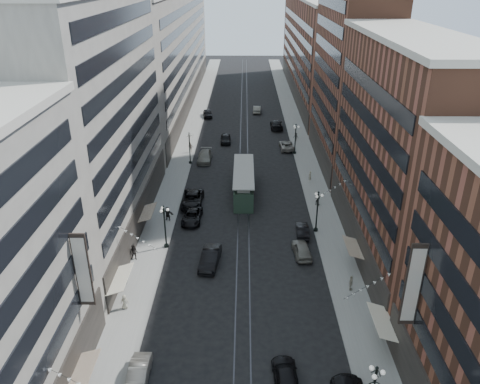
{
  "coord_description": "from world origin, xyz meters",
  "views": [
    {
      "loc": [
        0.09,
        -19.74,
        30.0
      ],
      "look_at": [
        -0.44,
        33.18,
        5.0
      ],
      "focal_mm": 35.0,
      "sensor_mm": 36.0,
      "label": 1
    }
  ],
  "objects_px": {
    "streetcar": "(244,183)",
    "car_1": "(138,374)",
    "lamppost_se_mid": "(295,138)",
    "pedestrian_5": "(168,214)",
    "car_4": "(302,249)",
    "lamppost_se_far": "(317,210)",
    "car_7": "(192,199)",
    "lamppost_sw_far": "(165,225)",
    "car_5": "(210,258)",
    "car_11": "(286,145)",
    "car_13": "(226,139)",
    "pedestrian_9": "(296,137)",
    "car_9": "(208,114)",
    "car_10": "(302,230)",
    "pedestrian_6": "(191,147)",
    "pedestrian_4": "(351,283)",
    "pedestrian_1": "(125,302)",
    "pedestrian_8": "(310,176)",
    "car_8": "(205,157)",
    "car_14": "(257,109)",
    "lamppost_sw_mid": "(190,147)",
    "car_6": "(286,376)",
    "car_12": "(276,124)",
    "pedestrian_7": "(317,199)",
    "car_2": "(192,216)",
    "pedestrian_2": "(134,252)"
  },
  "relations": [
    {
      "from": "car_12",
      "to": "pedestrian_6",
      "type": "distance_m",
      "value": 22.19
    },
    {
      "from": "streetcar",
      "to": "car_14",
      "type": "distance_m",
      "value": 44.23
    },
    {
      "from": "car_10",
      "to": "car_11",
      "type": "distance_m",
      "value": 31.58
    },
    {
      "from": "pedestrian_1",
      "to": "pedestrian_5",
      "type": "distance_m",
      "value": 18.09
    },
    {
      "from": "lamppost_sw_mid",
      "to": "car_1",
      "type": "distance_m",
      "value": 47.24
    },
    {
      "from": "car_14",
      "to": "car_11",
      "type": "bearing_deg",
      "value": 104.96
    },
    {
      "from": "car_4",
      "to": "lamppost_se_far",
      "type": "bearing_deg",
      "value": -118.93
    },
    {
      "from": "car_7",
      "to": "pedestrian_8",
      "type": "xyz_separation_m",
      "value": [
        17.63,
        8.28,
        0.12
      ]
    },
    {
      "from": "pedestrian_5",
      "to": "lamppost_se_mid",
      "type": "bearing_deg",
      "value": 66.98
    },
    {
      "from": "car_1",
      "to": "car_9",
      "type": "height_order",
      "value": "car_9"
    },
    {
      "from": "lamppost_se_far",
      "to": "car_8",
      "type": "bearing_deg",
      "value": 123.23
    },
    {
      "from": "car_7",
      "to": "pedestrian_5",
      "type": "distance_m",
      "value": 5.49
    },
    {
      "from": "car_4",
      "to": "car_7",
      "type": "bearing_deg",
      "value": -47.8
    },
    {
      "from": "pedestrian_4",
      "to": "car_9",
      "type": "xyz_separation_m",
      "value": [
        -19.43,
        63.81,
        -0.18
      ]
    },
    {
      "from": "streetcar",
      "to": "pedestrian_5",
      "type": "height_order",
      "value": "streetcar"
    },
    {
      "from": "car_8",
      "to": "pedestrian_9",
      "type": "xyz_separation_m",
      "value": [
        16.88,
        10.59,
        0.12
      ]
    },
    {
      "from": "car_11",
      "to": "pedestrian_4",
      "type": "bearing_deg",
      "value": 91.91
    },
    {
      "from": "car_4",
      "to": "car_7",
      "type": "height_order",
      "value": "car_7"
    },
    {
      "from": "pedestrian_4",
      "to": "car_12",
      "type": "xyz_separation_m",
      "value": [
        -4.32,
        55.44,
        -0.11
      ]
    },
    {
      "from": "lamppost_sw_far",
      "to": "car_5",
      "type": "distance_m",
      "value": 6.88
    },
    {
      "from": "car_11",
      "to": "pedestrian_1",
      "type": "bearing_deg",
      "value": 64.74
    },
    {
      "from": "car_13",
      "to": "pedestrian_8",
      "type": "height_order",
      "value": "pedestrian_8"
    },
    {
      "from": "car_6",
      "to": "car_10",
      "type": "bearing_deg",
      "value": -102.78
    },
    {
      "from": "car_4",
      "to": "car_1",
      "type": "bearing_deg",
      "value": 45.75
    },
    {
      "from": "car_11",
      "to": "car_13",
      "type": "xyz_separation_m",
      "value": [
        -11.47,
        3.48,
        0.08
      ]
    },
    {
      "from": "car_4",
      "to": "car_13",
      "type": "relative_size",
      "value": 0.96
    },
    {
      "from": "pedestrian_4",
      "to": "car_14",
      "type": "height_order",
      "value": "pedestrian_4"
    },
    {
      "from": "car_14",
      "to": "pedestrian_7",
      "type": "relative_size",
      "value": 2.82
    },
    {
      "from": "streetcar",
      "to": "car_1",
      "type": "distance_m",
      "value": 36.55
    },
    {
      "from": "car_10",
      "to": "car_14",
      "type": "bearing_deg",
      "value": -82.87
    },
    {
      "from": "car_2",
      "to": "pedestrian_5",
      "type": "height_order",
      "value": "pedestrian_5"
    },
    {
      "from": "car_8",
      "to": "car_11",
      "type": "relative_size",
      "value": 1.08
    },
    {
      "from": "car_10",
      "to": "pedestrian_9",
      "type": "height_order",
      "value": "pedestrian_9"
    },
    {
      "from": "car_9",
      "to": "car_4",
      "type": "bearing_deg",
      "value": -83.15
    },
    {
      "from": "car_6",
      "to": "pedestrian_7",
      "type": "relative_size",
      "value": 2.81
    },
    {
      "from": "lamppost_se_mid",
      "to": "pedestrian_5",
      "type": "height_order",
      "value": "lamppost_se_mid"
    },
    {
      "from": "car_9",
      "to": "car_12",
      "type": "bearing_deg",
      "value": -36.94
    },
    {
      "from": "lamppost_sw_far",
      "to": "pedestrian_8",
      "type": "bearing_deg",
      "value": 45.19
    },
    {
      "from": "car_8",
      "to": "car_14",
      "type": "height_order",
      "value": "car_8"
    },
    {
      "from": "streetcar",
      "to": "car_14",
      "type": "xyz_separation_m",
      "value": [
        3.02,
        44.12,
        -0.9
      ]
    },
    {
      "from": "car_5",
      "to": "pedestrian_6",
      "type": "relative_size",
      "value": 2.93
    },
    {
      "from": "streetcar",
      "to": "car_14",
      "type": "bearing_deg",
      "value": 86.08
    },
    {
      "from": "lamppost_se_mid",
      "to": "car_10",
      "type": "relative_size",
      "value": 1.3
    },
    {
      "from": "car_1",
      "to": "car_9",
      "type": "relative_size",
      "value": 0.93
    },
    {
      "from": "lamppost_sw_far",
      "to": "pedestrian_2",
      "type": "height_order",
      "value": "lamppost_sw_far"
    },
    {
      "from": "car_7",
      "to": "pedestrian_6",
      "type": "distance_m",
      "value": 21.17
    },
    {
      "from": "car_5",
      "to": "pedestrian_4",
      "type": "bearing_deg",
      "value": -10.57
    },
    {
      "from": "car_10",
      "to": "pedestrian_6",
      "type": "height_order",
      "value": "pedestrian_6"
    },
    {
      "from": "streetcar",
      "to": "car_9",
      "type": "bearing_deg",
      "value": 101.65
    },
    {
      "from": "lamppost_se_mid",
      "to": "pedestrian_9",
      "type": "distance_m",
      "value": 7.38
    }
  ]
}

